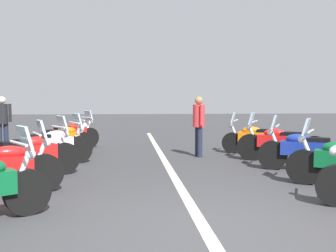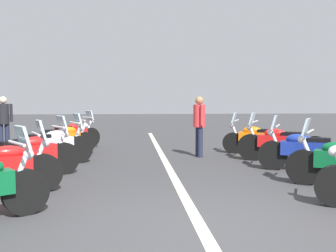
{
  "view_description": "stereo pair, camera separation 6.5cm",
  "coord_description": "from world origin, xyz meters",
  "px_view_note": "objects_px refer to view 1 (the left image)",
  "views": [
    {
      "loc": [
        -4.16,
        0.87,
        1.52
      ],
      "look_at": [
        4.37,
        0.0,
        0.95
      ],
      "focal_mm": 39.88,
      "sensor_mm": 36.0,
      "label": 1
    },
    {
      "loc": [
        -4.16,
        0.81,
        1.52
      ],
      "look_at": [
        4.37,
        0.0,
        0.95
      ],
      "focal_mm": 39.88,
      "sensor_mm": 36.0,
      "label": 2
    }
  ],
  "objects_px": {
    "bystander_0": "(2,119)",
    "bystander_1": "(199,122)",
    "motorcycle_right_row_4": "(256,138)",
    "motorcycle_left_row_5": "(70,134)",
    "motorcycle_right_row_2": "(305,150)",
    "motorcycle_left_row_4": "(61,140)",
    "motorcycle_left_row_3": "(50,146)",
    "motorcycle_left_row_2": "(28,155)",
    "motorcycle_right_row_3": "(280,143)"
  },
  "relations": [
    {
      "from": "bystander_0",
      "to": "motorcycle_left_row_3",
      "type": "bearing_deg",
      "value": 10.08
    },
    {
      "from": "motorcycle_left_row_2",
      "to": "motorcycle_right_row_3",
      "type": "height_order",
      "value": "motorcycle_right_row_3"
    },
    {
      "from": "bystander_0",
      "to": "bystander_1",
      "type": "relative_size",
      "value": 1.01
    },
    {
      "from": "motorcycle_right_row_2",
      "to": "bystander_0",
      "type": "relative_size",
      "value": 1.14
    },
    {
      "from": "motorcycle_left_row_5",
      "to": "bystander_1",
      "type": "xyz_separation_m",
      "value": [
        -2.01,
        -3.75,
        0.49
      ]
    },
    {
      "from": "motorcycle_right_row_3",
      "to": "bystander_1",
      "type": "distance_m",
      "value": 2.21
    },
    {
      "from": "motorcycle_right_row_3",
      "to": "motorcycle_left_row_3",
      "type": "bearing_deg",
      "value": 29.18
    },
    {
      "from": "motorcycle_right_row_2",
      "to": "bystander_1",
      "type": "relative_size",
      "value": 1.16
    },
    {
      "from": "bystander_1",
      "to": "motorcycle_left_row_5",
      "type": "bearing_deg",
      "value": -37.11
    },
    {
      "from": "motorcycle_right_row_3",
      "to": "bystander_0",
      "type": "xyz_separation_m",
      "value": [
        2.88,
        7.6,
        0.49
      ]
    },
    {
      "from": "motorcycle_left_row_4",
      "to": "bystander_1",
      "type": "xyz_separation_m",
      "value": [
        -0.53,
        -3.77,
        0.51
      ]
    },
    {
      "from": "motorcycle_left_row_5",
      "to": "motorcycle_left_row_3",
      "type": "bearing_deg",
      "value": -126.32
    },
    {
      "from": "motorcycle_left_row_3",
      "to": "motorcycle_right_row_4",
      "type": "relative_size",
      "value": 1.0
    },
    {
      "from": "motorcycle_left_row_5",
      "to": "motorcycle_right_row_2",
      "type": "height_order",
      "value": "motorcycle_left_row_5"
    },
    {
      "from": "motorcycle_left_row_4",
      "to": "bystander_0",
      "type": "relative_size",
      "value": 1.08
    },
    {
      "from": "motorcycle_right_row_3",
      "to": "bystander_0",
      "type": "height_order",
      "value": "bystander_0"
    },
    {
      "from": "motorcycle_left_row_4",
      "to": "motorcycle_right_row_4",
      "type": "bearing_deg",
      "value": -32.51
    },
    {
      "from": "motorcycle_left_row_2",
      "to": "bystander_1",
      "type": "distance_m",
      "value": 4.63
    },
    {
      "from": "motorcycle_right_row_2",
      "to": "motorcycle_right_row_3",
      "type": "height_order",
      "value": "motorcycle_right_row_3"
    },
    {
      "from": "motorcycle_left_row_4",
      "to": "motorcycle_right_row_3",
      "type": "bearing_deg",
      "value": -46.33
    },
    {
      "from": "motorcycle_right_row_2",
      "to": "motorcycle_right_row_4",
      "type": "height_order",
      "value": "motorcycle_right_row_2"
    },
    {
      "from": "motorcycle_left_row_2",
      "to": "motorcycle_right_row_4",
      "type": "bearing_deg",
      "value": -5.91
    },
    {
      "from": "motorcycle_right_row_4",
      "to": "motorcycle_right_row_2",
      "type": "bearing_deg",
      "value": 117.48
    },
    {
      "from": "motorcycle_right_row_2",
      "to": "motorcycle_right_row_3",
      "type": "distance_m",
      "value": 1.28
    },
    {
      "from": "bystander_0",
      "to": "bystander_1",
      "type": "bearing_deg",
      "value": 47.75
    },
    {
      "from": "motorcycle_right_row_4",
      "to": "bystander_0",
      "type": "bearing_deg",
      "value": 13.17
    },
    {
      "from": "motorcycle_left_row_3",
      "to": "bystander_0",
      "type": "bearing_deg",
      "value": 95.5
    },
    {
      "from": "motorcycle_left_row_3",
      "to": "motorcycle_left_row_2",
      "type": "bearing_deg",
      "value": -123.77
    },
    {
      "from": "motorcycle_left_row_4",
      "to": "bystander_1",
      "type": "distance_m",
      "value": 3.84
    },
    {
      "from": "motorcycle_left_row_2",
      "to": "motorcycle_left_row_5",
      "type": "bearing_deg",
      "value": 55.86
    },
    {
      "from": "bystander_1",
      "to": "bystander_0",
      "type": "bearing_deg",
      "value": -26.42
    },
    {
      "from": "motorcycle_right_row_2",
      "to": "bystander_1",
      "type": "distance_m",
      "value": 3.06
    },
    {
      "from": "motorcycle_left_row_4",
      "to": "motorcycle_left_row_2",
      "type": "bearing_deg",
      "value": -121.82
    },
    {
      "from": "motorcycle_left_row_3",
      "to": "bystander_1",
      "type": "xyz_separation_m",
      "value": [
        1.07,
        -3.73,
        0.48
      ]
    },
    {
      "from": "motorcycle_left_row_2",
      "to": "bystander_0",
      "type": "xyz_separation_m",
      "value": [
        4.33,
        1.89,
        0.5
      ]
    },
    {
      "from": "bystander_1",
      "to": "motorcycle_right_row_3",
      "type": "bearing_deg",
      "value": 141.05
    },
    {
      "from": "motorcycle_right_row_3",
      "to": "motorcycle_left_row_2",
      "type": "bearing_deg",
      "value": 43.57
    },
    {
      "from": "motorcycle_left_row_3",
      "to": "motorcycle_left_row_4",
      "type": "height_order",
      "value": "motorcycle_left_row_3"
    },
    {
      "from": "motorcycle_left_row_4",
      "to": "motorcycle_left_row_5",
      "type": "xyz_separation_m",
      "value": [
        1.48,
        -0.01,
        0.02
      ]
    },
    {
      "from": "motorcycle_right_row_2",
      "to": "bystander_1",
      "type": "height_order",
      "value": "bystander_1"
    },
    {
      "from": "motorcycle_left_row_2",
      "to": "bystander_0",
      "type": "relative_size",
      "value": 1.14
    },
    {
      "from": "motorcycle_right_row_3",
      "to": "motorcycle_right_row_4",
      "type": "bearing_deg",
      "value": -55.52
    },
    {
      "from": "motorcycle_left_row_2",
      "to": "motorcycle_right_row_4",
      "type": "xyz_separation_m",
      "value": [
        2.86,
        -5.58,
        -0.02
      ]
    },
    {
      "from": "motorcycle_right_row_3",
      "to": "bystander_0",
      "type": "distance_m",
      "value": 8.14
    },
    {
      "from": "motorcycle_left_row_5",
      "to": "motorcycle_right_row_3",
      "type": "distance_m",
      "value": 6.41
    },
    {
      "from": "motorcycle_left_row_4",
      "to": "motorcycle_right_row_2",
      "type": "bearing_deg",
      "value": -57.43
    },
    {
      "from": "motorcycle_right_row_4",
      "to": "bystander_0",
      "type": "xyz_separation_m",
      "value": [
        1.47,
        7.47,
        0.51
      ]
    },
    {
      "from": "motorcycle_right_row_2",
      "to": "motorcycle_right_row_3",
      "type": "relative_size",
      "value": 0.95
    },
    {
      "from": "motorcycle_left_row_5",
      "to": "motorcycle_right_row_2",
      "type": "distance_m",
      "value": 7.13
    },
    {
      "from": "motorcycle_right_row_4",
      "to": "bystander_0",
      "type": "height_order",
      "value": "bystander_0"
    }
  ]
}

